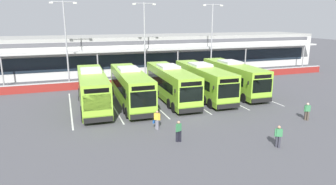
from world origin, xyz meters
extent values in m
plane|color=#4C4C51|center=(0.00, 0.00, 0.00)|extent=(200.00, 200.00, 0.00)
cube|color=silver|center=(0.00, 27.00, 2.75)|extent=(70.00, 10.00, 5.50)
cube|color=#19232D|center=(0.00, 21.98, 2.30)|extent=(66.00, 0.08, 2.20)
cube|color=#4C4C51|center=(0.00, 21.97, 5.15)|extent=(68.00, 0.08, 0.60)
cube|color=beige|center=(0.00, 20.50, 4.20)|extent=(67.00, 3.00, 0.24)
cube|color=gray|center=(0.00, 27.00, 5.75)|extent=(70.00, 10.00, 0.50)
cylinder|color=#999999|center=(-18.60, 19.30, 2.10)|extent=(0.20, 0.20, 4.20)
cylinder|color=#999999|center=(-6.20, 19.30, 2.10)|extent=(0.20, 0.20, 4.20)
cylinder|color=#999999|center=(6.20, 19.30, 2.10)|extent=(0.20, 0.20, 4.20)
cylinder|color=#999999|center=(18.60, 19.30, 2.10)|extent=(0.20, 0.20, 4.20)
cylinder|color=#999999|center=(31.00, 19.30, 2.10)|extent=(0.20, 0.20, 4.20)
cube|color=maroon|center=(0.00, 14.50, 0.50)|extent=(60.00, 0.36, 1.00)
cube|color=#B2B2B2|center=(0.00, 14.50, 1.05)|extent=(60.00, 0.40, 0.10)
cube|color=#8CC633|center=(-8.24, 5.93, 1.91)|extent=(2.87, 12.06, 3.19)
cube|color=olive|center=(-8.24, 5.93, 0.59)|extent=(2.89, 12.08, 0.56)
cube|color=black|center=(-8.23, 6.33, 2.15)|extent=(2.83, 9.67, 0.96)
cube|color=black|center=(-8.40, -0.02, 2.05)|extent=(2.31, 0.16, 1.40)
cube|color=black|center=(-8.40, -0.03, 3.05)|extent=(2.05, 0.13, 0.40)
cube|color=silver|center=(-8.21, 6.93, 3.64)|extent=(2.12, 2.85, 0.28)
cube|color=black|center=(-8.40, -0.13, 0.55)|extent=(2.45, 0.22, 0.44)
cube|color=black|center=(-6.93, 0.29, 2.40)|extent=(0.08, 0.12, 0.36)
cube|color=black|center=(-9.84, 0.37, 2.40)|extent=(0.08, 0.12, 0.36)
cylinder|color=black|center=(-6.92, 10.49, 0.52)|extent=(0.35, 1.05, 1.04)
cylinder|color=black|center=(-9.31, 10.56, 0.52)|extent=(0.35, 1.05, 1.04)
cylinder|color=black|center=(-7.13, 2.70, 0.52)|extent=(0.35, 1.05, 1.04)
cylinder|color=black|center=(-9.52, 2.76, 0.52)|extent=(0.35, 1.05, 1.04)
cylinder|color=black|center=(-7.17, 1.30, 0.52)|extent=(0.35, 1.05, 1.04)
cylinder|color=black|center=(-9.56, 1.36, 0.52)|extent=(0.35, 1.05, 1.04)
cube|color=#8CC633|center=(-4.35, 5.61, 1.91)|extent=(2.87, 12.06, 3.19)
cube|color=olive|center=(-4.35, 5.61, 0.59)|extent=(2.89, 12.08, 0.56)
cube|color=black|center=(-4.34, 6.01, 2.15)|extent=(2.83, 9.67, 0.96)
cube|color=black|center=(-4.51, -0.34, 2.05)|extent=(2.31, 0.16, 1.40)
cube|color=black|center=(-4.51, -0.35, 3.05)|extent=(2.05, 0.13, 0.40)
cube|color=silver|center=(-4.33, 6.61, 3.64)|extent=(2.12, 2.85, 0.28)
cube|color=black|center=(-4.51, -0.45, 0.55)|extent=(2.45, 0.22, 0.44)
cube|color=black|center=(-3.05, -0.03, 2.40)|extent=(0.08, 0.12, 0.36)
cube|color=black|center=(-5.96, 0.05, 2.40)|extent=(0.08, 0.12, 0.36)
cylinder|color=black|center=(-3.04, 10.17, 0.52)|extent=(0.35, 1.05, 1.04)
cylinder|color=black|center=(-5.42, 10.24, 0.52)|extent=(0.35, 1.05, 1.04)
cylinder|color=black|center=(-3.24, 2.38, 0.52)|extent=(0.35, 1.05, 1.04)
cylinder|color=black|center=(-5.63, 2.44, 0.52)|extent=(0.35, 1.05, 1.04)
cylinder|color=black|center=(-3.28, 0.98, 0.52)|extent=(0.35, 1.05, 1.04)
cylinder|color=black|center=(-5.67, 1.04, 0.52)|extent=(0.35, 1.05, 1.04)
cube|color=#8CC633|center=(0.24, 5.83, 1.91)|extent=(2.87, 12.06, 3.19)
cube|color=olive|center=(0.24, 5.83, 0.59)|extent=(2.89, 12.08, 0.56)
cube|color=black|center=(0.25, 6.23, 2.15)|extent=(2.83, 9.67, 0.96)
cube|color=black|center=(0.08, -0.11, 2.05)|extent=(2.31, 0.16, 1.40)
cube|color=black|center=(0.08, -0.12, 3.05)|extent=(2.05, 0.13, 0.40)
cube|color=silver|center=(0.27, 6.83, 3.64)|extent=(2.12, 2.85, 0.28)
cube|color=black|center=(0.08, -0.22, 0.55)|extent=(2.45, 0.22, 0.44)
cube|color=black|center=(1.55, 0.20, 2.40)|extent=(0.08, 0.12, 0.36)
cube|color=black|center=(-1.36, 0.28, 2.40)|extent=(0.08, 0.12, 0.36)
cylinder|color=black|center=(1.56, 10.40, 0.52)|extent=(0.35, 1.05, 1.04)
cylinder|color=black|center=(-0.83, 10.46, 0.52)|extent=(0.35, 1.05, 1.04)
cylinder|color=black|center=(1.35, 2.60, 0.52)|extent=(0.35, 1.05, 1.04)
cylinder|color=black|center=(-1.04, 2.67, 0.52)|extent=(0.35, 1.05, 1.04)
cylinder|color=black|center=(1.31, 1.20, 0.52)|extent=(0.35, 1.05, 1.04)
cylinder|color=black|center=(-1.07, 1.27, 0.52)|extent=(0.35, 1.05, 1.04)
cube|color=#8CC633|center=(4.23, 5.91, 1.91)|extent=(2.87, 12.06, 3.19)
cube|color=olive|center=(4.23, 5.91, 0.59)|extent=(2.89, 12.08, 0.56)
cube|color=black|center=(4.24, 6.31, 2.15)|extent=(2.83, 9.67, 0.96)
cube|color=black|center=(4.07, -0.04, 2.05)|extent=(2.31, 0.16, 1.40)
cube|color=black|center=(4.07, -0.05, 3.05)|extent=(2.05, 0.13, 0.40)
cube|color=silver|center=(4.25, 6.91, 3.64)|extent=(2.12, 2.85, 0.28)
cube|color=black|center=(4.07, -0.15, 0.55)|extent=(2.45, 0.22, 0.44)
cube|color=black|center=(5.53, 0.27, 2.40)|extent=(0.08, 0.12, 0.36)
cube|color=black|center=(2.63, 0.35, 2.40)|extent=(0.08, 0.12, 0.36)
cylinder|color=black|center=(5.54, 10.48, 0.52)|extent=(0.35, 1.05, 1.04)
cylinder|color=black|center=(3.16, 10.54, 0.52)|extent=(0.35, 1.05, 1.04)
cylinder|color=black|center=(5.34, 2.68, 0.52)|extent=(0.35, 1.05, 1.04)
cylinder|color=black|center=(2.95, 2.74, 0.52)|extent=(0.35, 1.05, 1.04)
cylinder|color=black|center=(5.30, 1.28, 0.52)|extent=(0.35, 1.05, 1.04)
cylinder|color=black|center=(2.91, 1.34, 0.52)|extent=(0.35, 1.05, 1.04)
cube|color=#8CC633|center=(8.62, 6.67, 1.91)|extent=(2.87, 12.06, 3.19)
cube|color=olive|center=(8.62, 6.67, 0.59)|extent=(2.89, 12.08, 0.56)
cube|color=black|center=(8.63, 7.07, 2.15)|extent=(2.83, 9.67, 0.96)
cube|color=black|center=(8.46, 0.72, 2.05)|extent=(2.31, 0.16, 1.40)
cube|color=black|center=(8.46, 0.71, 3.05)|extent=(2.05, 0.13, 0.40)
cube|color=silver|center=(8.64, 7.67, 3.64)|extent=(2.12, 2.85, 0.28)
cube|color=black|center=(8.46, 0.61, 0.55)|extent=(2.45, 0.22, 0.44)
cube|color=black|center=(9.92, 1.04, 2.40)|extent=(0.08, 0.12, 0.36)
cube|color=black|center=(7.01, 1.11, 2.40)|extent=(0.08, 0.12, 0.36)
cylinder|color=black|center=(9.93, 11.24, 0.52)|extent=(0.35, 1.05, 1.04)
cylinder|color=black|center=(7.54, 11.30, 0.52)|extent=(0.35, 1.05, 1.04)
cylinder|color=black|center=(9.73, 3.44, 0.52)|extent=(0.35, 1.05, 1.04)
cylinder|color=black|center=(7.34, 3.51, 0.52)|extent=(0.35, 1.05, 1.04)
cylinder|color=black|center=(9.69, 2.04, 0.52)|extent=(0.35, 1.05, 1.04)
cylinder|color=black|center=(7.30, 2.11, 0.52)|extent=(0.35, 1.05, 1.04)
cube|color=silver|center=(-10.50, 6.00, 0.00)|extent=(0.14, 13.00, 0.01)
cube|color=silver|center=(-6.30, 6.00, 0.00)|extent=(0.14, 13.00, 0.01)
cube|color=silver|center=(-2.10, 6.00, 0.00)|extent=(0.14, 13.00, 0.01)
cube|color=silver|center=(2.10, 6.00, 0.00)|extent=(0.14, 13.00, 0.01)
cube|color=silver|center=(6.30, 6.00, 0.00)|extent=(0.14, 13.00, 0.01)
cube|color=silver|center=(10.50, 6.00, 0.00)|extent=(0.14, 13.00, 0.01)
cube|color=slate|center=(-3.97, -2.44, 0.42)|extent=(0.22, 0.23, 0.84)
cube|color=slate|center=(-3.92, -2.63, 0.42)|extent=(0.22, 0.23, 0.84)
cube|color=gold|center=(-3.95, -2.53, 1.12)|extent=(0.40, 0.38, 0.56)
cube|color=gold|center=(-4.12, -2.40, 1.09)|extent=(0.13, 0.13, 0.54)
cube|color=gold|center=(-3.77, -2.67, 1.09)|extent=(0.13, 0.13, 0.54)
sphere|color=tan|center=(-3.95, -2.53, 1.51)|extent=(0.22, 0.22, 0.22)
cube|color=#194C9E|center=(-4.16, -2.34, 0.63)|extent=(0.27, 0.29, 0.22)
cylinder|color=#194C9E|center=(-4.16, -2.34, 0.81)|extent=(0.02, 0.02, 0.16)
cube|color=black|center=(-3.30, -5.44, 0.42)|extent=(0.21, 0.22, 0.84)
cube|color=black|center=(-3.10, -5.48, 0.42)|extent=(0.21, 0.22, 0.84)
cube|color=#387F4C|center=(-3.20, -5.46, 1.12)|extent=(0.40, 0.35, 0.56)
cube|color=#387F4C|center=(-3.40, -5.56, 1.09)|extent=(0.13, 0.13, 0.54)
cube|color=#387F4C|center=(-3.01, -5.36, 1.09)|extent=(0.13, 0.13, 0.54)
sphere|color=tan|center=(-3.20, -5.46, 1.51)|extent=(0.22, 0.22, 0.22)
cube|color=#33333D|center=(3.00, -8.60, 0.42)|extent=(0.20, 0.22, 0.84)
cube|color=#33333D|center=(3.09, -8.78, 0.42)|extent=(0.20, 0.22, 0.84)
cube|color=#387F4C|center=(3.05, -8.69, 1.12)|extent=(0.40, 0.35, 0.56)
cube|color=#387F4C|center=(2.85, -8.60, 1.09)|extent=(0.12, 0.13, 0.54)
cube|color=#387F4C|center=(3.25, -8.78, 1.09)|extent=(0.12, 0.13, 0.54)
sphere|color=tan|center=(3.05, -8.69, 1.51)|extent=(0.22, 0.22, 0.22)
cube|color=#4C4238|center=(9.29, -4.63, 0.42)|extent=(0.20, 0.22, 0.84)
cube|color=#4C4238|center=(9.40, -4.80, 0.42)|extent=(0.20, 0.22, 0.84)
cube|color=#387F4C|center=(9.34, -4.71, 1.12)|extent=(0.40, 0.33, 0.56)
cube|color=#387F4C|center=(9.14, -4.63, 1.09)|extent=(0.12, 0.13, 0.54)
cube|color=#387F4C|center=(9.55, -4.79, 1.09)|extent=(0.12, 0.13, 0.54)
sphere|color=#DBB293|center=(9.34, -4.71, 1.51)|extent=(0.22, 0.22, 0.22)
cylinder|color=#9E9EA3|center=(-10.33, 16.17, 5.50)|extent=(0.20, 0.20, 11.00)
cylinder|color=#9E9EA3|center=(-10.33, 16.17, 10.85)|extent=(2.80, 0.10, 0.10)
cube|color=silver|center=(-11.73, 16.17, 10.75)|extent=(0.44, 0.28, 0.20)
cube|color=silver|center=(-8.93, 16.17, 10.75)|extent=(0.44, 0.28, 0.20)
cylinder|color=#9E9EA3|center=(0.09, 16.35, 5.50)|extent=(0.20, 0.20, 11.00)
cylinder|color=#9E9EA3|center=(0.09, 16.35, 10.85)|extent=(2.80, 0.10, 0.10)
cube|color=silver|center=(-1.31, 16.35, 10.75)|extent=(0.44, 0.28, 0.20)
cube|color=silver|center=(1.49, 16.35, 10.75)|extent=(0.44, 0.28, 0.20)
cylinder|color=#9E9EA3|center=(10.70, 16.69, 5.50)|extent=(0.20, 0.20, 11.00)
cylinder|color=#9E9EA3|center=(10.70, 16.69, 10.85)|extent=(2.80, 0.10, 0.10)
cube|color=silver|center=(9.30, 16.69, 10.75)|extent=(0.44, 0.28, 0.20)
cube|color=silver|center=(12.10, 16.69, 10.75)|extent=(0.44, 0.28, 0.20)
camera|label=1|loc=(-10.71, -24.72, 8.85)|focal=32.06mm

